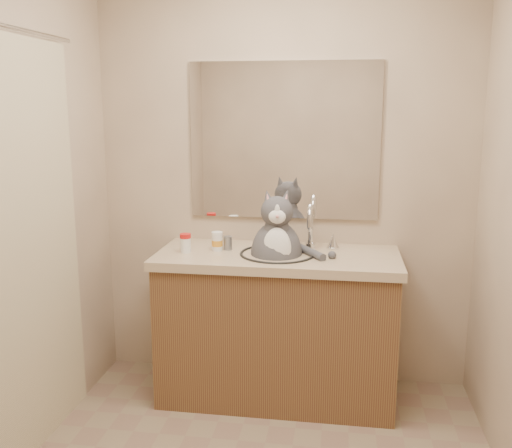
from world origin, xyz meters
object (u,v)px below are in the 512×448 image
(pill_bottle_redcap, at_px, (186,243))
(grey_canister, at_px, (228,243))
(cat, at_px, (277,250))
(pill_bottle_orange, at_px, (217,242))

(pill_bottle_redcap, bearing_deg, grey_canister, 23.07)
(cat, xyz_separation_m, pill_bottle_orange, (-0.34, 0.03, 0.03))
(cat, distance_m, pill_bottle_redcap, 0.51)
(cat, bearing_deg, pill_bottle_redcap, 176.34)
(pill_bottle_redcap, relative_size, pill_bottle_orange, 0.99)
(pill_bottle_orange, bearing_deg, pill_bottle_redcap, -156.60)
(cat, height_order, grey_canister, cat)
(pill_bottle_orange, height_order, grey_canister, pill_bottle_orange)
(cat, relative_size, pill_bottle_redcap, 5.39)
(pill_bottle_redcap, xyz_separation_m, pill_bottle_orange, (0.16, 0.07, -0.00))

